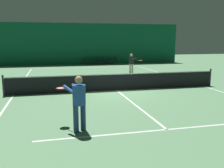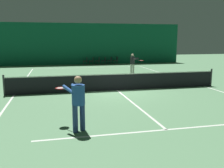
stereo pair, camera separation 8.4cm
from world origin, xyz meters
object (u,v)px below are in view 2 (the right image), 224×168
courtside_chair_5 (116,60)px  courtside_chair_1 (92,60)px  player_far (133,62)px  player_near (78,99)px  courtside_chair_4 (110,60)px  courtside_chair_0 (86,60)px  courtside_chair_2 (98,60)px  courtside_chair_3 (104,60)px  tennis_net (117,81)px

courtside_chair_5 → courtside_chair_1: bearing=-90.0°
player_far → courtside_chair_1: (-2.16, 8.47, -0.49)m
player_near → courtside_chair_4: bearing=-45.3°
player_far → courtside_chair_1: bearing=165.0°
courtside_chair_0 → courtside_chair_2: same height
courtside_chair_3 → courtside_chair_5: bearing=90.0°
player_far → courtside_chair_2: (-1.46, 8.47, -0.49)m
player_near → courtside_chair_4: (5.62, 20.68, -0.53)m
courtside_chair_3 → courtside_chair_5: same height
courtside_chair_3 → courtside_chair_2: bearing=-90.0°
courtside_chair_1 → courtside_chair_3: (1.41, 0.00, 0.00)m
player_far → courtside_chair_4: bearing=151.0°
courtside_chair_3 → player_far: bearing=5.1°
courtside_chair_2 → tennis_net: bearing=-5.7°
player_near → courtside_chair_0: player_near is taller
courtside_chair_0 → courtside_chair_4: size_ratio=1.00×
courtside_chair_2 → courtside_chair_3: same height
tennis_net → courtside_chair_4: bearing=79.0°
tennis_net → courtside_chair_5: tennis_net is taller
courtside_chair_1 → courtside_chair_4: 2.12m
courtside_chair_1 → courtside_chair_2: bearing=90.0°
tennis_net → courtside_chair_4: tennis_net is taller
courtside_chair_4 → courtside_chair_3: bearing=-90.0°
courtside_chair_3 → courtside_chair_4: 0.71m
courtside_chair_1 → tennis_net: bearing=-3.0°
tennis_net → courtside_chair_4: size_ratio=14.29×
player_near → courtside_chair_1: player_near is taller
tennis_net → player_far: player_far is taller
courtside_chair_0 → courtside_chair_2: bearing=90.0°
courtside_chair_1 → courtside_chair_3: size_ratio=1.00×
courtside_chair_3 → courtside_chair_4: size_ratio=1.00×
tennis_net → player_far: (2.93, 6.34, 0.46)m
courtside_chair_2 → courtside_chair_4: bearing=90.0°
courtside_chair_2 → courtside_chair_5: size_ratio=1.00×
player_near → courtside_chair_5: (6.33, 20.68, -0.53)m
courtside_chair_3 → tennis_net: bearing=-8.4°
player_near → player_far: bearing=-55.0°
courtside_chair_0 → courtside_chair_5: same height
tennis_net → player_near: player_near is taller
courtside_chair_2 → courtside_chair_4: (1.41, 0.00, 0.00)m
courtside_chair_0 → courtside_chair_3: (2.12, 0.00, 0.00)m
player_far → tennis_net: bearing=-54.1°
player_far → courtside_chair_3: player_far is taller
courtside_chair_4 → courtside_chair_5: size_ratio=1.00×
courtside_chair_1 → courtside_chair_2: 0.71m
player_near → courtside_chair_5: player_near is taller
courtside_chair_5 → courtside_chair_2: bearing=-90.0°
player_far → courtside_chair_2: bearing=160.4°
player_far → courtside_chair_5: 8.51m
courtside_chair_2 → courtside_chair_3: size_ratio=1.00×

